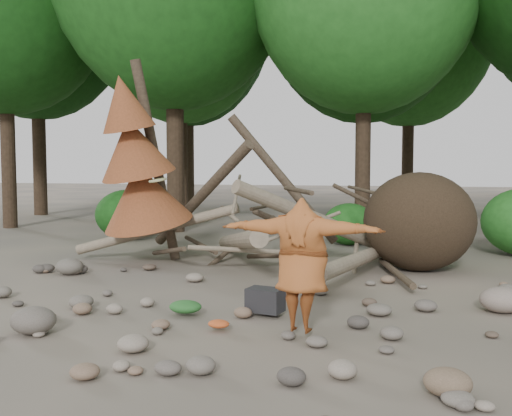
# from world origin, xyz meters

# --- Properties ---
(ground) EXTENTS (120.00, 120.00, 0.00)m
(ground) POSITION_xyz_m (0.00, 0.00, 0.00)
(ground) COLOR #514C44
(ground) RESTS_ON ground
(deadfall_pile) EXTENTS (8.55, 5.24, 3.30)m
(deadfall_pile) POSITION_xyz_m (2.02, 4.24, 0.95)
(deadfall_pile) COLOR #332619
(deadfall_pile) RESTS_ON ground
(dead_conifer) EXTENTS (2.06, 2.16, 4.35)m
(dead_conifer) POSITION_xyz_m (-3.12, 3.37, 2.11)
(dead_conifer) COLOR #4C3F30
(dead_conifer) RESTS_ON ground
(bush_left) EXTENTS (1.80, 1.80, 1.44)m
(bush_left) POSITION_xyz_m (-5.50, 7.20, 0.72)
(bush_left) COLOR #174D14
(bush_left) RESTS_ON ground
(bush_mid) EXTENTS (1.40, 1.40, 1.12)m
(bush_mid) POSITION_xyz_m (0.80, 7.80, 0.56)
(bush_mid) COLOR #20621C
(bush_mid) RESTS_ON ground
(frisbee_thrower) EXTENTS (3.28, 0.98, 1.85)m
(frisbee_thrower) POSITION_xyz_m (1.26, -0.80, 0.89)
(frisbee_thrower) COLOR #A25324
(frisbee_thrower) RESTS_ON ground
(backpack) EXTENTS (0.54, 0.40, 0.32)m
(backpack) POSITION_xyz_m (0.57, 0.07, 0.16)
(backpack) COLOR black
(backpack) RESTS_ON ground
(cloth_green) EXTENTS (0.46, 0.38, 0.17)m
(cloth_green) POSITION_xyz_m (-0.49, -0.27, 0.09)
(cloth_green) COLOR #255C25
(cloth_green) RESTS_ON ground
(cloth_orange) EXTENTS (0.27, 0.22, 0.10)m
(cloth_orange) POSITION_xyz_m (0.21, -0.84, 0.05)
(cloth_orange) COLOR #BD4C20
(cloth_orange) RESTS_ON ground
(boulder_front_left) EXTENTS (0.57, 0.51, 0.34)m
(boulder_front_left) POSITION_xyz_m (-1.97, -1.57, 0.17)
(boulder_front_left) COLOR #635B52
(boulder_front_left) RESTS_ON ground
(boulder_front_right) EXTENTS (0.43, 0.39, 0.26)m
(boulder_front_right) POSITION_xyz_m (2.89, -2.19, 0.13)
(boulder_front_right) COLOR brown
(boulder_front_right) RESTS_ON ground
(boulder_mid_right) EXTENTS (0.61, 0.55, 0.36)m
(boulder_mid_right) POSITION_xyz_m (3.76, 1.17, 0.18)
(boulder_mid_right) COLOR gray
(boulder_mid_right) RESTS_ON ground
(boulder_mid_left) EXTENTS (0.53, 0.48, 0.32)m
(boulder_mid_left) POSITION_xyz_m (-3.87, 1.98, 0.16)
(boulder_mid_left) COLOR #655E55
(boulder_mid_left) RESTS_ON ground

